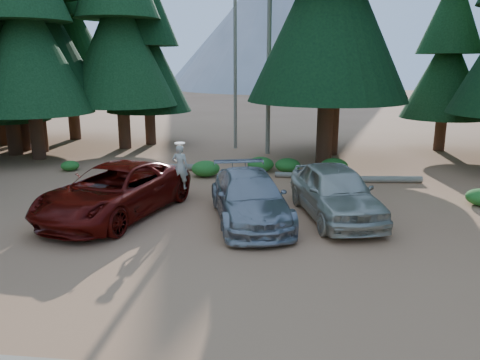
{
  "coord_description": "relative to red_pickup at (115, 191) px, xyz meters",
  "views": [
    {
      "loc": [
        2.13,
        -11.41,
        4.96
      ],
      "look_at": [
        0.49,
        3.27,
        1.25
      ],
      "focal_mm": 35.0,
      "sensor_mm": 36.0,
      "label": 1
    }
  ],
  "objects": [
    {
      "name": "ground",
      "position": [
        3.63,
        -2.94,
        -0.85
      ],
      "size": [
        160.0,
        160.0,
        0.0
      ],
      "primitive_type": "plane",
      "color": "#A06744",
      "rests_on": "ground"
    },
    {
      "name": "forest_belt_north",
      "position": [
        3.63,
        12.06,
        -0.85
      ],
      "size": [
        36.0,
        7.0,
        22.0
      ],
      "primitive_type": null,
      "color": "black",
      "rests_on": "ground"
    },
    {
      "name": "snag_front",
      "position": [
        4.43,
        11.56,
        5.15
      ],
      "size": [
        0.24,
        0.24,
        12.0
      ],
      "primitive_type": "cylinder",
      "color": "slate",
      "rests_on": "ground"
    },
    {
      "name": "snag_back",
      "position": [
        2.43,
        13.06,
        4.15
      ],
      "size": [
        0.2,
        0.2,
        10.0
      ],
      "primitive_type": "cylinder",
      "color": "slate",
      "rests_on": "ground"
    },
    {
      "name": "mountain_peak",
      "position": [
        1.04,
        85.29,
        11.86
      ],
      "size": [
        48.0,
        50.0,
        28.0
      ],
      "color": "gray",
      "rests_on": "ground"
    },
    {
      "name": "red_pickup",
      "position": [
        0.0,
        0.0,
        0.0
      ],
      "size": [
        4.3,
        6.64,
        1.7
      ],
      "primitive_type": "imported",
      "rotation": [
        0.0,
        0.0,
        -0.26
      ],
      "color": "#590B07",
      "rests_on": "ground"
    },
    {
      "name": "silver_minivan_center",
      "position": [
        4.47,
        -0.01,
        -0.08
      ],
      "size": [
        3.44,
        5.71,
        1.55
      ],
      "primitive_type": "imported",
      "rotation": [
        0.0,
        0.0,
        0.26
      ],
      "color": "#95979C",
      "rests_on": "ground"
    },
    {
      "name": "silver_minivan_right",
      "position": [
        7.23,
        0.64,
        0.03
      ],
      "size": [
        3.26,
        5.49,
        1.75
      ],
      "primitive_type": "imported",
      "rotation": [
        0.0,
        0.0,
        0.25
      ],
      "color": "#BAB7A5",
      "rests_on": "ground"
    },
    {
      "name": "frisbee_player",
      "position": [
        1.84,
        1.56,
        0.52
      ],
      "size": [
        0.61,
        0.45,
        1.67
      ],
      "rotation": [
        0.0,
        0.0,
        3.06
      ],
      "color": "beige",
      "rests_on": "ground"
    },
    {
      "name": "log_left",
      "position": [
        -0.6,
        6.81,
        -0.7
      ],
      "size": [
        4.23,
        0.49,
        0.3
      ],
      "primitive_type": "cylinder",
      "rotation": [
        0.0,
        1.57,
        0.04
      ],
      "color": "slate",
      "rests_on": "ground"
    },
    {
      "name": "log_mid",
      "position": [
        6.6,
        5.82,
        -0.72
      ],
      "size": [
        3.06,
        0.56,
        0.25
      ],
      "primitive_type": "cylinder",
      "rotation": [
        0.0,
        1.57,
        -0.1
      ],
      "color": "slate",
      "rests_on": "ground"
    },
    {
      "name": "log_right",
      "position": [
        9.08,
        5.43,
        -0.71
      ],
      "size": [
        4.51,
        0.74,
        0.29
      ],
      "primitive_type": "cylinder",
      "rotation": [
        0.0,
        1.57,
        0.1
      ],
      "color": "slate",
      "rests_on": "ground"
    },
    {
      "name": "shrub_far_left",
      "position": [
        -4.64,
        6.23,
        -0.62
      ],
      "size": [
        0.84,
        0.84,
        0.46
      ],
      "primitive_type": "ellipsoid",
      "color": "#20661E",
      "rests_on": "ground"
    },
    {
      "name": "shrub_left",
      "position": [
        -1.55,
        4.42,
        -0.63
      ],
      "size": [
        0.82,
        0.82,
        0.45
      ],
      "primitive_type": "ellipsoid",
      "color": "#20661E",
      "rests_on": "ground"
    },
    {
      "name": "shrub_center_left",
      "position": [
        1.96,
        5.81,
        -0.5
      ],
      "size": [
        1.27,
        1.27,
        0.7
      ],
      "primitive_type": "ellipsoid",
      "color": "#20661E",
      "rests_on": "ground"
    },
    {
      "name": "shrub_center_right",
      "position": [
        4.35,
        7.06,
        -0.51
      ],
      "size": [
        1.24,
        1.24,
        0.68
      ],
      "primitive_type": "ellipsoid",
      "color": "#20661E",
      "rests_on": "ground"
    },
    {
      "name": "shrub_right",
      "position": [
        5.61,
        7.06,
        -0.53
      ],
      "size": [
        1.17,
        1.17,
        0.64
      ],
      "primitive_type": "ellipsoid",
      "color": "#20661E",
      "rests_on": "ground"
    },
    {
      "name": "shrub_far_right",
      "position": [
        7.75,
        7.06,
        -0.5
      ],
      "size": [
        1.26,
        1.26,
        0.69
      ],
      "primitive_type": "ellipsoid",
      "color": "#20661E",
      "rests_on": "ground"
    }
  ]
}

